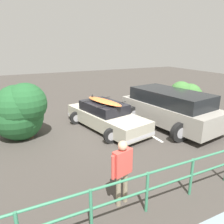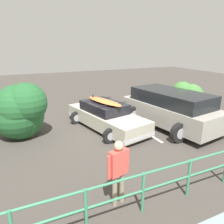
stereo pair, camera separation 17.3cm
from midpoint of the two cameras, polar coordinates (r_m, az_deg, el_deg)
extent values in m
cube|color=#423D38|center=(9.99, -0.90, -4.61)|extent=(44.00, 44.00, 0.02)
cube|color=silver|center=(10.73, 5.83, -3.06)|extent=(0.12, 4.76, 0.00)
cube|color=#B7B29E|center=(9.98, -0.95, -1.71)|extent=(2.48, 4.66, 0.60)
cube|color=black|center=(9.96, -1.56, 1.34)|extent=(1.80, 2.37, 0.42)
cube|color=silver|center=(8.51, 7.79, -6.66)|extent=(1.58, 0.44, 0.14)
cube|color=silver|center=(11.77, -7.20, 0.21)|extent=(1.58, 0.44, 0.14)
cylinder|color=black|center=(9.55, 7.86, -3.83)|extent=(0.60, 0.18, 0.60)
cylinder|color=#99999E|center=(9.55, 7.86, -3.83)|extent=(0.33, 0.19, 0.33)
cylinder|color=black|center=(8.56, 0.17, -6.21)|extent=(0.60, 0.18, 0.60)
cylinder|color=#99999E|center=(8.56, 0.17, -6.21)|extent=(0.33, 0.19, 0.33)
cylinder|color=black|center=(11.53, -1.76, 0.06)|extent=(0.60, 0.18, 0.60)
cylinder|color=#99999E|center=(11.53, -1.76, 0.06)|extent=(0.33, 0.19, 0.33)
cylinder|color=black|center=(10.73, -8.75, -1.47)|extent=(0.60, 0.18, 0.60)
cylinder|color=#99999E|center=(10.73, -8.75, -1.47)|extent=(0.33, 0.19, 0.33)
cylinder|color=black|center=(9.44, 0.49, 2.03)|extent=(1.61, 0.38, 0.03)
cylinder|color=black|center=(10.36, -3.46, 3.39)|extent=(1.61, 0.38, 0.03)
ellipsoid|color=orange|center=(9.73, -1.52, 2.86)|extent=(1.12, 2.31, 0.09)
cone|color=black|center=(10.41, -4.54, 4.41)|extent=(0.10, 0.10, 0.14)
cube|color=#9E998E|center=(10.48, 15.37, -0.14)|extent=(2.63, 4.96, 0.86)
cube|color=black|center=(10.29, 15.69, 3.71)|extent=(2.32, 3.91, 0.59)
cylinder|color=black|center=(12.14, 6.72, 3.21)|extent=(0.74, 0.29, 0.72)
cylinder|color=black|center=(10.55, 24.56, -2.67)|extent=(0.80, 0.22, 0.80)
cylinder|color=#99999E|center=(10.55, 24.56, -2.67)|extent=(0.44, 0.23, 0.44)
cylinder|color=black|center=(9.01, 17.77, -5.19)|extent=(0.80, 0.22, 0.80)
cylinder|color=#99999E|center=(9.01, 17.77, -5.19)|extent=(0.44, 0.23, 0.44)
cylinder|color=black|center=(12.17, 13.38, 0.99)|extent=(0.80, 0.22, 0.80)
cylinder|color=#99999E|center=(12.17, 13.38, 0.99)|extent=(0.44, 0.23, 0.44)
cylinder|color=black|center=(10.86, 6.20, -0.59)|extent=(0.80, 0.22, 0.80)
cylinder|color=#99999E|center=(10.86, 6.20, -0.59)|extent=(0.44, 0.23, 0.44)
cylinder|color=gray|center=(5.60, 3.50, -18.97)|extent=(0.12, 0.12, 0.81)
cylinder|color=gray|center=(5.48, 1.68, -19.85)|extent=(0.12, 0.12, 0.81)
cube|color=#DB4C42|center=(5.15, 2.71, -13.04)|extent=(0.51, 0.30, 0.61)
sphere|color=#D6A884|center=(4.95, 2.78, -8.77)|extent=(0.22, 0.22, 0.22)
cylinder|color=#DB4C42|center=(5.33, 5.02, -12.29)|extent=(0.08, 0.08, 0.58)
cylinder|color=#DB4C42|center=(5.01, 0.23, -14.32)|extent=(0.08, 0.08, 0.58)
cylinder|color=#387F5B|center=(6.05, 20.17, -15.87)|extent=(0.07, 0.07, 1.03)
cylinder|color=#387F5B|center=(5.31, 9.07, -20.10)|extent=(0.07, 0.07, 1.03)
cylinder|color=#387F5B|center=(4.83, -5.69, -24.38)|extent=(0.07, 0.07, 1.03)
cylinder|color=#387F5B|center=(5.39, 15.46, -13.69)|extent=(9.44, 0.10, 0.06)
cylinder|color=#387F5B|center=(5.62, 15.09, -17.50)|extent=(9.44, 0.10, 0.06)
cylinder|color=#4C3828|center=(9.74, -20.26, -4.80)|extent=(0.33, 0.33, 0.47)
sphere|color=#235B2D|center=(9.48, -22.85, 1.24)|extent=(1.81, 1.81, 1.81)
sphere|color=#235B2D|center=(9.91, -20.72, -0.92)|extent=(1.38, 1.38, 1.38)
sphere|color=#235B2D|center=(9.23, -20.95, 2.23)|extent=(1.62, 1.62, 1.62)
sphere|color=#235B2D|center=(9.77, -21.06, 1.64)|extent=(1.44, 1.44, 1.44)
sphere|color=#235B2D|center=(9.72, -22.39, -1.27)|extent=(1.87, 1.87, 1.87)
sphere|color=#235B2D|center=(9.32, -23.03, 1.19)|extent=(1.64, 1.64, 1.64)
sphere|color=#235B2D|center=(9.61, -23.05, -0.80)|extent=(1.92, 1.92, 1.92)
cylinder|color=#4C3828|center=(12.16, 19.68, -0.51)|extent=(0.24, 0.24, 0.42)
sphere|color=#427A38|center=(12.26, 18.46, 3.53)|extent=(0.93, 0.93, 0.93)
sphere|color=#427A38|center=(11.77, 20.23, 3.83)|extent=(1.28, 1.28, 1.28)
sphere|color=#427A38|center=(12.00, 19.45, 1.50)|extent=(1.31, 1.31, 1.31)
sphere|color=#427A38|center=(11.57, 18.23, 4.78)|extent=(1.13, 1.13, 1.13)
camera|label=1|loc=(0.09, -89.47, 0.17)|focal=35.00mm
camera|label=2|loc=(0.09, 90.53, -0.17)|focal=35.00mm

